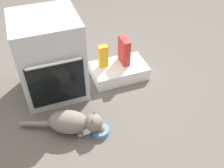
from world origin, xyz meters
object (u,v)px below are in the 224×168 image
Objects in this scene: food_bowl at (100,131)px; cat at (73,122)px; cereal_box at (124,51)px; pantry_cabinet at (119,71)px; juice_carton at (103,56)px; oven at (50,57)px.

cat reaches higher than food_bowl.
cereal_box is (0.70, 0.60, 0.16)m from cat.
pantry_cabinet is 0.84m from cat.
food_bowl is 0.53× the size of cereal_box.
cereal_box is at bearing 54.97° from food_bowl.
pantry_cabinet is 2.35× the size of juice_carton.
juice_carton reaches higher than cat.
oven is at bearing -176.64° from juice_carton.
food_bowl is at bearing -69.89° from oven.
cereal_box is (0.49, 0.70, 0.24)m from food_bowl.
pantry_cabinet is at bearing 66.97° from cat.
oven is at bearing 110.11° from food_bowl.
cereal_box reaches higher than pantry_cabinet.
oven is 3.29× the size of juice_carton.
food_bowl is at bearing -110.66° from juice_carton.
food_bowl is 0.22× the size of cat.
oven reaches higher than food_bowl.
food_bowl is (0.25, -0.68, -0.36)m from oven.
juice_carton is at bearing 3.36° from oven.
oven is 1.40× the size of pantry_cabinet.
juice_carton is at bearing 160.86° from pantry_cabinet.
pantry_cabinet is 0.25m from juice_carton.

